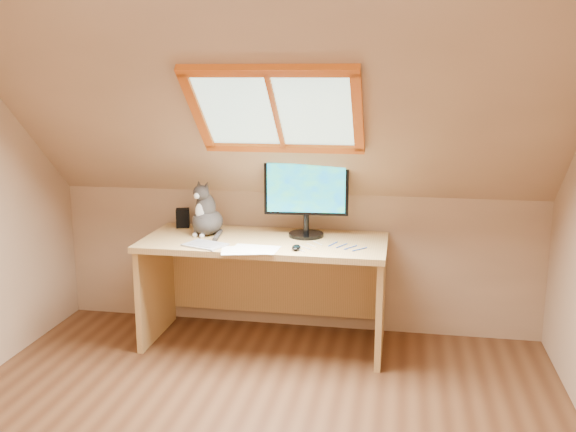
# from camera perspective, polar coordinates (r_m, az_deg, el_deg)

# --- Properties ---
(room_shell) EXTENTS (3.52, 3.52, 2.41)m
(room_shell) POSITION_cam_1_polar(r_m,az_deg,el_deg) (2.74, -5.74, 4.07)
(room_shell) COLOR tan
(room_shell) RESTS_ON ground
(desk) EXTENTS (1.63, 0.72, 0.75)m
(desk) POSITION_cam_1_polar(r_m,az_deg,el_deg) (4.44, -1.90, -4.70)
(desk) COLOR tan
(desk) RESTS_ON ground
(monitor) EXTENTS (0.57, 0.24, 0.52)m
(monitor) POSITION_cam_1_polar(r_m,az_deg,el_deg) (4.32, 1.64, 2.05)
(monitor) COLOR black
(monitor) RESTS_ON desk
(cat) EXTENTS (0.29, 0.31, 0.39)m
(cat) POSITION_cam_1_polar(r_m,az_deg,el_deg) (4.44, -7.27, 0.07)
(cat) COLOR #423D3A
(cat) RESTS_ON desk
(desk_speaker) EXTENTS (0.12, 0.12, 0.13)m
(desk_speaker) POSITION_cam_1_polar(r_m,az_deg,el_deg) (4.71, -9.34, -0.17)
(desk_speaker) COLOR black
(desk_speaker) RESTS_ON desk
(graphics_tablet) EXTENTS (0.31, 0.27, 0.01)m
(graphics_tablet) POSITION_cam_1_polar(r_m,az_deg,el_deg) (4.18, -7.38, -2.56)
(graphics_tablet) COLOR #B2B2B7
(graphics_tablet) RESTS_ON desk
(mouse) EXTENTS (0.06, 0.10, 0.03)m
(mouse) POSITION_cam_1_polar(r_m,az_deg,el_deg) (4.05, 0.74, -2.82)
(mouse) COLOR black
(mouse) RESTS_ON desk
(papers) EXTENTS (0.33, 0.27, 0.00)m
(papers) POSITION_cam_1_polar(r_m,az_deg,el_deg) (4.08, -3.54, -2.94)
(papers) COLOR white
(papers) RESTS_ON desk
(cables) EXTENTS (0.51, 0.26, 0.01)m
(cables) POSITION_cam_1_polar(r_m,az_deg,el_deg) (4.12, 3.86, -2.73)
(cables) COLOR silver
(cables) RESTS_ON desk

